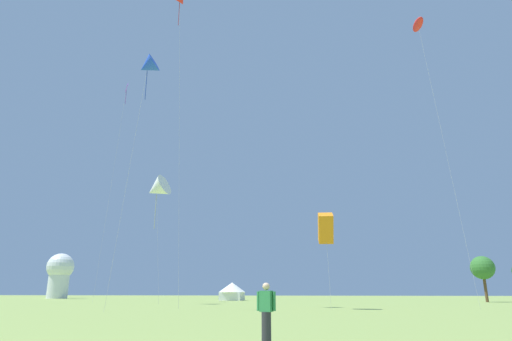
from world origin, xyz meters
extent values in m
cube|color=purple|center=(-28.23, 56.45, 35.96)|extent=(1.21, 1.63, 1.95)
cylinder|color=#63238B|center=(-28.23, 56.45, 34.15)|extent=(0.06, 0.06, 2.63)
cylinder|color=#B2B2B7|center=(-28.90, 55.64, 17.98)|extent=(1.37, 1.63, 35.96)
cone|color=blue|center=(-9.91, 28.59, 22.28)|extent=(2.25, 1.88, 2.30)
cylinder|color=#183599|center=(-9.91, 28.59, 20.29)|extent=(0.06, 0.06, 3.03)
cylinder|color=#B2B2B7|center=(-10.35, 27.52, 11.14)|extent=(0.90, 2.17, 22.28)
ellipsoid|color=red|center=(17.19, 39.59, 30.64)|extent=(1.45, 2.81, 1.02)
cylinder|color=#B2B2B7|center=(18.13, 38.69, 15.32)|extent=(1.89, 1.82, 30.64)
cylinder|color=maroon|center=(-9.59, 34.46, 32.39)|extent=(0.06, 0.06, 3.15)
cylinder|color=#B2B2B7|center=(-8.59, 34.06, 17.22)|extent=(2.04, 0.82, 34.44)
cone|color=white|center=(-16.82, 47.05, 14.93)|extent=(3.83, 3.34, 3.77)
cylinder|color=#A4A4A4|center=(-16.82, 47.05, 11.82)|extent=(0.09, 0.09, 4.63)
cylinder|color=#B2B2B7|center=(-15.90, 46.43, 7.46)|extent=(1.87, 1.27, 14.93)
cube|color=orange|center=(5.98, 34.98, 7.18)|extent=(1.60, 2.44, 2.95)
cylinder|color=#B2B2B7|center=(6.08, 34.68, 3.59)|extent=(0.22, 0.62, 7.18)
cylinder|color=#2D2D33|center=(5.20, 8.27, 0.45)|extent=(0.28, 0.28, 0.90)
cube|color=#338C4C|center=(5.20, 8.27, 1.20)|extent=(0.41, 0.32, 0.60)
sphere|color=beige|center=(5.20, 8.27, 1.62)|extent=(0.22, 0.22, 0.22)
cylinder|color=#338C4C|center=(4.96, 8.27, 1.20)|extent=(0.09, 0.09, 0.55)
cylinder|color=#338C4C|center=(5.44, 8.27, 1.20)|extent=(0.09, 0.09, 0.55)
cube|color=white|center=(-13.42, 74.85, 0.75)|extent=(3.99, 3.99, 1.50)
cone|color=white|center=(-13.42, 74.85, 2.37)|extent=(4.99, 4.99, 1.75)
cylinder|color=white|center=(-61.55, 90.37, 3.00)|extent=(4.80, 4.80, 6.00)
sphere|color=white|center=(-61.55, 90.37, 7.60)|extent=(6.40, 6.40, 6.40)
cylinder|color=brown|center=(28.74, 69.18, 1.96)|extent=(0.44, 0.44, 3.92)
sphere|color=#33702D|center=(28.74, 69.18, 5.18)|extent=(3.60, 3.60, 3.60)
camera|label=1|loc=(7.54, -4.56, 1.45)|focal=29.61mm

